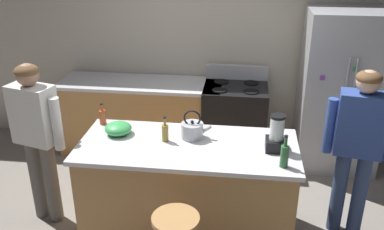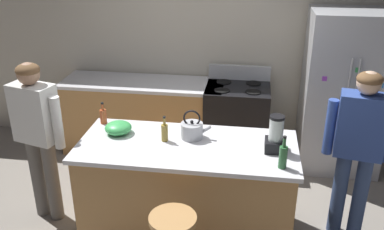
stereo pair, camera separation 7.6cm
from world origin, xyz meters
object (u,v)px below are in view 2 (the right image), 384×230
object	(u,v)px
stove_range	(236,122)
bottle_cooking_sauce	(103,116)
refrigerator	(343,93)
kitchen_island	(187,189)
person_by_sink_right	(359,141)
bottle_olive_oil	(283,156)
tea_kettle	(192,130)
mixing_bowl	(118,128)
person_by_island_left	(37,128)
blender_appliance	(276,136)
bottle_vinegar	(165,132)

from	to	relation	value
stove_range	bottle_cooking_sauce	bearing A→B (deg)	-135.69
refrigerator	stove_range	bearing A→B (deg)	178.82
kitchen_island	bottle_cooking_sauce	bearing A→B (deg)	159.80
person_by_sink_right	bottle_olive_oil	xyz separation A→B (m)	(-0.67, -0.47, 0.06)
bottle_cooking_sauce	stove_range	bearing A→B (deg)	44.31
kitchen_island	tea_kettle	size ratio (longest dim) A/B	6.96
stove_range	mixing_bowl	distance (m)	1.81
person_by_island_left	mixing_bowl	bearing A→B (deg)	7.05
blender_appliance	mixing_bowl	size ratio (longest dim) A/B	1.31
person_by_sink_right	bottle_cooking_sauce	bearing A→B (deg)	176.95
stove_range	person_by_sink_right	distance (m)	1.80
refrigerator	bottle_cooking_sauce	xyz separation A→B (m)	(-2.44, -1.18, 0.07)
bottle_olive_oil	tea_kettle	size ratio (longest dim) A/B	1.00
stove_range	bottle_cooking_sauce	xyz separation A→B (m)	(-1.24, -1.21, 0.53)
tea_kettle	blender_appliance	bearing A→B (deg)	-10.73
blender_appliance	bottle_vinegar	world-z (taller)	blender_appliance
person_by_island_left	person_by_sink_right	distance (m)	2.88
stove_range	blender_appliance	size ratio (longest dim) A/B	3.45
stove_range	blender_appliance	xyz separation A→B (m)	(0.38, -1.52, 0.59)
person_by_sink_right	person_by_island_left	bearing A→B (deg)	-176.85
refrigerator	person_by_island_left	world-z (taller)	refrigerator
person_by_island_left	blender_appliance	distance (m)	2.16
refrigerator	bottle_olive_oil	xyz separation A→B (m)	(-0.77, -1.77, 0.10)
bottle_olive_oil	tea_kettle	xyz separation A→B (m)	(-0.78, 0.41, -0.02)
blender_appliance	bottle_vinegar	size ratio (longest dim) A/B	1.36
refrigerator	stove_range	size ratio (longest dim) A/B	1.68
blender_appliance	bottle_olive_oil	bearing A→B (deg)	-79.53
stove_range	tea_kettle	bearing A→B (deg)	-104.10
blender_appliance	stove_range	bearing A→B (deg)	104.01
refrigerator	mixing_bowl	world-z (taller)	refrigerator
bottle_vinegar	tea_kettle	size ratio (longest dim) A/B	0.86
blender_appliance	mixing_bowl	bearing A→B (deg)	174.89
person_by_island_left	bottle_cooking_sauce	size ratio (longest dim) A/B	7.38
refrigerator	person_by_sink_right	size ratio (longest dim) A/B	1.16
bottle_vinegar	kitchen_island	bearing A→B (deg)	-11.78
bottle_vinegar	bottle_cooking_sauce	bearing A→B (deg)	157.32
mixing_bowl	stove_range	bearing A→B (deg)	53.63
person_by_island_left	tea_kettle	xyz separation A→B (m)	(1.43, 0.10, 0.04)
kitchen_island	tea_kettle	distance (m)	0.56
person_by_island_left	bottle_vinegar	bearing A→B (deg)	0.36
stove_range	blender_appliance	world-z (taller)	blender_appliance
person_by_sink_right	blender_appliance	distance (m)	0.75
blender_appliance	tea_kettle	xyz separation A→B (m)	(-0.73, 0.14, -0.06)
blender_appliance	bottle_olive_oil	world-z (taller)	blender_appliance
blender_appliance	bottle_olive_oil	distance (m)	0.28
stove_range	person_by_sink_right	size ratio (longest dim) A/B	0.69
refrigerator	blender_appliance	size ratio (longest dim) A/B	5.80
bottle_cooking_sauce	tea_kettle	size ratio (longest dim) A/B	0.78
bottle_olive_oil	tea_kettle	world-z (taller)	bottle_olive_oil
person_by_sink_right	blender_appliance	world-z (taller)	person_by_sink_right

